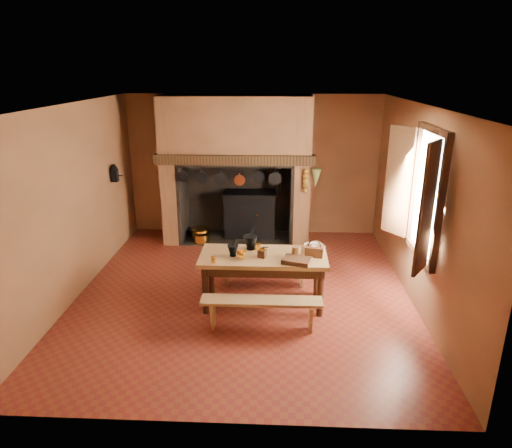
{
  "coord_description": "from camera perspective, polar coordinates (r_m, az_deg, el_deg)",
  "views": [
    {
      "loc": [
        0.48,
        -6.3,
        3.28
      ],
      "look_at": [
        0.17,
        0.3,
        1.01
      ],
      "focal_mm": 32.0,
      "sensor_mm": 36.0,
      "label": 1
    }
  ],
  "objects": [
    {
      "name": "floor",
      "position": [
        7.12,
        -1.5,
        -8.45
      ],
      "size": [
        5.5,
        5.5,
        0.0
      ],
      "primitive_type": "plane",
      "color": "maroon",
      "rests_on": "ground"
    },
    {
      "name": "ceiling",
      "position": [
        6.33,
        -1.72,
        14.65
      ],
      "size": [
        5.5,
        5.5,
        0.0
      ],
      "primitive_type": "plane",
      "rotation": [
        3.14,
        0.0,
        0.0
      ],
      "color": "silver",
      "rests_on": "back_wall"
    },
    {
      "name": "back_wall",
      "position": [
        9.25,
        -0.35,
        7.29
      ],
      "size": [
        5.0,
        0.02,
        2.8
      ],
      "primitive_type": "cube",
      "color": "brown",
      "rests_on": "floor"
    },
    {
      "name": "wall_left",
      "position": [
        7.21,
        -21.84,
        2.51
      ],
      "size": [
        0.02,
        5.5,
        2.8
      ],
      "primitive_type": "cube",
      "color": "brown",
      "rests_on": "floor"
    },
    {
      "name": "wall_right",
      "position": [
        6.88,
        19.67,
        2.0
      ],
      "size": [
        0.02,
        5.5,
        2.8
      ],
      "primitive_type": "cube",
      "color": "brown",
      "rests_on": "floor"
    },
    {
      "name": "wall_front",
      "position": [
        4.04,
        -4.48,
        -8.8
      ],
      "size": [
        5.0,
        0.02,
        2.8
      ],
      "primitive_type": "cube",
      "color": "brown",
      "rests_on": "floor"
    },
    {
      "name": "chimney_breast",
      "position": [
        8.76,
        -2.49,
        9.35
      ],
      "size": [
        2.95,
        0.96,
        2.8
      ],
      "color": "brown",
      "rests_on": "floor"
    },
    {
      "name": "iron_range",
      "position": [
        9.19,
        -0.7,
        1.31
      ],
      "size": [
        1.12,
        0.55,
        1.6
      ],
      "color": "black",
      "rests_on": "floor"
    },
    {
      "name": "hearth_pans",
      "position": [
        9.22,
        -7.04,
        -1.35
      ],
      "size": [
        0.51,
        0.62,
        0.2
      ],
      "color": "gold",
      "rests_on": "floor"
    },
    {
      "name": "hanging_pans",
      "position": [
        8.37,
        -3.02,
        5.73
      ],
      "size": [
        1.92,
        0.29,
        0.27
      ],
      "color": "black",
      "rests_on": "chimney_breast"
    },
    {
      "name": "onion_string",
      "position": [
        8.33,
        6.22,
        5.37
      ],
      "size": [
        0.12,
        0.1,
        0.46
      ],
      "primitive_type": null,
      "color": "#965D1B",
      "rests_on": "chimney_breast"
    },
    {
      "name": "herb_bunch",
      "position": [
        8.34,
        7.47,
        5.67
      ],
      "size": [
        0.2,
        0.2,
        0.35
      ],
      "primitive_type": "cone",
      "rotation": [
        3.14,
        0.0,
        0.0
      ],
      "color": "brown",
      "rests_on": "chimney_breast"
    },
    {
      "name": "window",
      "position": [
        6.38,
        19.66,
        3.55
      ],
      "size": [
        0.39,
        1.75,
        1.76
      ],
      "color": "white",
      "rests_on": "wall_right"
    },
    {
      "name": "wall_coffee_mill",
      "position": [
        8.55,
        -17.31,
        6.25
      ],
      "size": [
        0.23,
        0.16,
        0.31
      ],
      "color": "black",
      "rests_on": "wall_left"
    },
    {
      "name": "work_table",
      "position": [
        6.49,
        0.92,
        -4.87
      ],
      "size": [
        1.79,
        0.8,
        0.78
      ],
      "color": "#A6764C",
      "rests_on": "floor"
    },
    {
      "name": "bench_front",
      "position": [
        6.02,
        0.69,
        -10.36
      ],
      "size": [
        1.57,
        0.28,
        0.44
      ],
      "color": "#A6764C",
      "rests_on": "floor"
    },
    {
      "name": "bench_back",
      "position": [
        7.17,
        1.05,
        -5.53
      ],
      "size": [
        1.43,
        0.25,
        0.4
      ],
      "color": "#A6764C",
      "rests_on": "floor"
    },
    {
      "name": "mortar_large",
      "position": [
        6.59,
        -0.69,
        -2.24
      ],
      "size": [
        0.21,
        0.21,
        0.35
      ],
      "rotation": [
        0.0,
        0.0,
        0.33
      ],
      "color": "black",
      "rests_on": "work_table"
    },
    {
      "name": "mortar_small",
      "position": [
        6.38,
        -2.9,
        -3.25
      ],
      "size": [
        0.16,
        0.16,
        0.27
      ],
      "rotation": [
        0.0,
        0.0,
        0.3
      ],
      "color": "black",
      "rests_on": "work_table"
    },
    {
      "name": "coffee_grinder",
      "position": [
        6.34,
        0.79,
        -3.65
      ],
      "size": [
        0.16,
        0.14,
        0.16
      ],
      "rotation": [
        0.0,
        0.0,
        -0.36
      ],
      "color": "#382212",
      "rests_on": "work_table"
    },
    {
      "name": "brass_mug_a",
      "position": [
        6.21,
        -5.31,
        -4.46
      ],
      "size": [
        0.08,
        0.08,
        0.08
      ],
      "primitive_type": "cylinder",
      "rotation": [
        0.0,
        0.0,
        0.14
      ],
      "color": "gold",
      "rests_on": "work_table"
    },
    {
      "name": "brass_mug_b",
      "position": [
        6.59,
        0.23,
        -2.89
      ],
      "size": [
        0.1,
        0.1,
        0.1
      ],
      "primitive_type": "cylinder",
      "rotation": [
        0.0,
        0.0,
        0.21
      ],
      "color": "gold",
      "rests_on": "work_table"
    },
    {
      "name": "mixing_bowl",
      "position": [
        6.67,
        7.33,
        -2.9
      ],
      "size": [
        0.37,
        0.37,
        0.07
      ],
      "primitive_type": "imported",
      "rotation": [
        0.0,
        0.0,
        0.4
      ],
      "color": "#B7AB8C",
      "rests_on": "work_table"
    },
    {
      "name": "stoneware_crock",
      "position": [
        6.36,
        5.07,
        -3.47
      ],
      "size": [
        0.16,
        0.16,
        0.16
      ],
      "primitive_type": "cylinder",
      "rotation": [
        0.0,
        0.0,
        -0.32
      ],
      "color": "brown",
      "rests_on": "work_table"
    },
    {
      "name": "glass_jar",
      "position": [
        6.46,
        7.25,
        -3.3
      ],
      "size": [
        0.11,
        0.11,
        0.14
      ],
      "primitive_type": "cylinder",
      "rotation": [
        0.0,
        0.0,
        0.41
      ],
      "color": "beige",
      "rests_on": "work_table"
    },
    {
      "name": "wicker_basket",
      "position": [
        6.44,
        7.31,
        -3.3
      ],
      "size": [
        0.28,
        0.22,
        0.24
      ],
      "rotation": [
        0.0,
        0.0,
        -0.17
      ],
      "color": "#442714",
      "rests_on": "work_table"
    },
    {
      "name": "wooden_tray",
      "position": [
        6.2,
        5.13,
        -4.58
      ],
      "size": [
        0.43,
        0.36,
        0.06
      ],
      "primitive_type": "cube",
      "rotation": [
        0.0,
        0.0,
        -0.3
      ],
      "color": "#382212",
      "rests_on": "work_table"
    },
    {
      "name": "brass_cup",
      "position": [
        6.3,
        -1.8,
        -3.92
      ],
      "size": [
        0.16,
        0.16,
        0.11
      ],
      "primitive_type": "imported",
      "rotation": [
        0.0,
        0.0,
        0.19
      ],
      "color": "gold",
      "rests_on": "work_table"
    }
  ]
}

